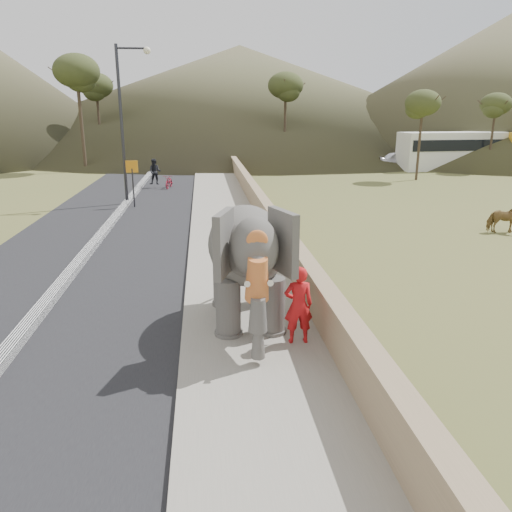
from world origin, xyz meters
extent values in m
plane|color=olive|center=(0.00, 0.00, 0.00)|extent=(160.00, 160.00, 0.00)
cube|color=black|center=(-5.00, 10.00, 0.01)|extent=(7.00, 120.00, 0.03)
cube|color=black|center=(-5.00, 10.00, 0.11)|extent=(0.35, 120.00, 0.22)
cube|color=#9E9687|center=(0.00, 10.00, 0.07)|extent=(3.00, 120.00, 0.15)
cube|color=tan|center=(1.65, 10.00, 0.55)|extent=(0.30, 120.00, 1.10)
cylinder|color=#2A292E|center=(-5.00, 18.94, 4.00)|extent=(0.16, 0.16, 8.00)
cylinder|color=#2A292E|center=(-4.20, 18.94, 7.80)|extent=(1.60, 0.10, 0.10)
sphere|color=#FFF2CC|center=(-3.50, 18.94, 7.70)|extent=(0.36, 0.36, 0.36)
cylinder|color=#2D2D33|center=(-4.50, 17.97, 1.00)|extent=(0.08, 0.08, 2.00)
cube|color=orange|center=(-4.50, 17.97, 2.10)|extent=(0.60, 0.05, 0.60)
imported|color=olive|center=(11.31, 10.62, 0.59)|extent=(1.41, 0.66, 1.18)
imported|color=silver|center=(16.29, 33.89, 0.72)|extent=(4.41, 2.23, 1.44)
cube|color=white|center=(21.05, 32.83, 1.55)|extent=(11.18, 3.51, 3.10)
cone|color=brown|center=(36.00, 52.00, 8.00)|extent=(56.00, 56.00, 16.00)
cone|color=brown|center=(5.00, 70.00, 7.00)|extent=(80.00, 80.00, 14.00)
imported|color=red|center=(0.95, 1.32, 0.98)|extent=(0.61, 0.40, 1.66)
imported|color=maroon|center=(-3.10, 24.49, 0.43)|extent=(0.80, 1.69, 0.85)
imported|color=black|center=(-3.96, 24.49, 1.07)|extent=(0.88, 0.73, 1.64)
camera|label=1|loc=(-0.94, -8.13, 4.84)|focal=35.00mm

